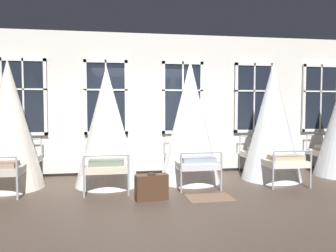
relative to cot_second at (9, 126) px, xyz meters
name	(u,v)px	position (x,y,z in m)	size (l,w,h in m)	color
ground	(150,183)	(2.76, -0.07, -1.23)	(27.31, 27.31, 0.00)	#4C3D33
back_wall_with_windows	(145,104)	(2.76, 1.12, 0.44)	(14.66, 0.10, 3.33)	silver
window_bank	(145,131)	(2.76, 1.00, -0.20)	(10.12, 0.10, 2.62)	black
cot_second	(9,126)	(0.00, 0.00, 0.00)	(1.30, 1.88, 2.55)	#9EA3A8
cot_third	(107,128)	(1.88, -0.06, -0.06)	(1.30, 1.86, 2.42)	#9EA3A8
cot_fourth	(190,123)	(3.63, -0.01, 0.01)	(1.30, 1.87, 2.58)	#9EA3A8
cot_fifth	(272,123)	(5.46, -0.07, 0.01)	(1.30, 1.88, 2.58)	#9EA3A8
rug_fourth	(209,198)	(3.68, -1.34, -1.23)	(0.80, 0.56, 0.01)	brown
suitcase_dark	(152,187)	(2.66, -1.30, -1.01)	(0.59, 0.31, 0.47)	#472D1E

